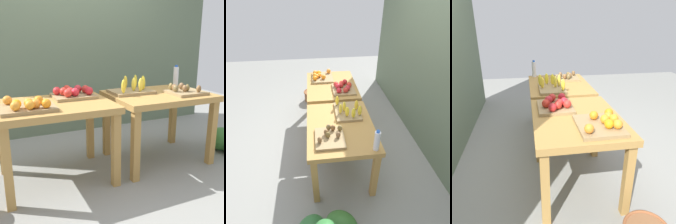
{
  "view_description": "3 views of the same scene",
  "coord_description": "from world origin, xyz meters",
  "views": [
    {
      "loc": [
        -1.1,
        -2.45,
        1.34
      ],
      "look_at": [
        0.03,
        0.02,
        0.6
      ],
      "focal_mm": 44.91,
      "sensor_mm": 36.0,
      "label": 1
    },
    {
      "loc": [
        2.49,
        -0.27,
        2.26
      ],
      "look_at": [
        -0.03,
        0.05,
        0.54
      ],
      "focal_mm": 32.79,
      "sensor_mm": 36.0,
      "label": 2
    },
    {
      "loc": [
        -2.45,
        0.43,
        1.6
      ],
      "look_at": [
        0.08,
        0.01,
        0.53
      ],
      "focal_mm": 36.99,
      "sensor_mm": 36.0,
      "label": 3
    }
  ],
  "objects": [
    {
      "name": "apple_bin",
      "position": [
        -0.33,
        0.16,
        0.8
      ],
      "size": [
        0.4,
        0.34,
        0.11
      ],
      "color": "#967B51",
      "rests_on": "display_table_left"
    },
    {
      "name": "water_bottle",
      "position": [
        1.01,
        0.31,
        0.87
      ],
      "size": [
        0.06,
        0.06,
        0.25
      ],
      "color": "silver",
      "rests_on": "display_table_right"
    },
    {
      "name": "display_table_left",
      "position": [
        -0.56,
        0.0,
        0.64
      ],
      "size": [
        1.04,
        0.8,
        0.75
      ],
      "color": "#AA7E40",
      "rests_on": "ground_plane"
    },
    {
      "name": "display_table_right",
      "position": [
        0.56,
        0.0,
        0.64
      ],
      "size": [
        1.04,
        0.8,
        0.75
      ],
      "color": "#AA7E40",
      "rests_on": "ground_plane"
    },
    {
      "name": "back_wall",
      "position": [
        0.0,
        1.35,
        1.5
      ],
      "size": [
        4.4,
        0.12,
        3.0
      ],
      "primitive_type": "cube",
      "color": "#596952",
      "rests_on": "ground_plane"
    },
    {
      "name": "banana_crate",
      "position": [
        0.31,
        0.13,
        0.8
      ],
      "size": [
        0.44,
        0.33,
        0.17
      ],
      "color": "#967B51",
      "rests_on": "display_table_right"
    },
    {
      "name": "orange_bin",
      "position": [
        -0.81,
        -0.16,
        0.79
      ],
      "size": [
        0.44,
        0.36,
        0.11
      ],
      "color": "#967B51",
      "rests_on": "display_table_left"
    },
    {
      "name": "ground_plane",
      "position": [
        0.0,
        0.0,
        0.0
      ],
      "size": [
        8.0,
        8.0,
        0.0
      ],
      "primitive_type": "plane",
      "color": "gray"
    },
    {
      "name": "kiwi_bin",
      "position": [
        0.78,
        -0.14,
        0.78
      ],
      "size": [
        0.36,
        0.32,
        0.1
      ],
      "color": "#967B51",
      "rests_on": "display_table_right"
    },
    {
      "name": "wicker_basket",
      "position": [
        -1.37,
        -0.35,
        0.11
      ],
      "size": [
        0.34,
        0.34,
        0.21
      ],
      "color": "brown",
      "rests_on": "ground_plane"
    }
  ]
}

